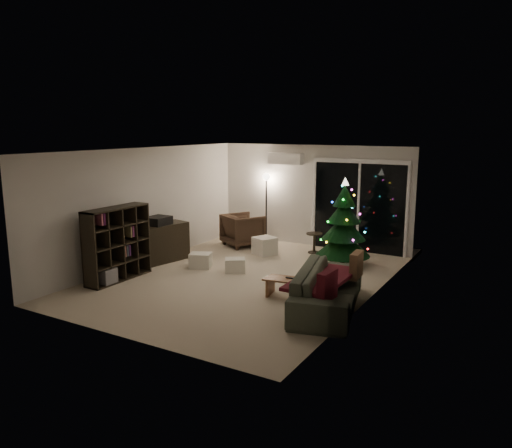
{
  "coord_description": "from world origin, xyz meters",
  "views": [
    {
      "loc": [
        4.95,
        -8.02,
        2.94
      ],
      "look_at": [
        0.1,
        0.3,
        1.05
      ],
      "focal_mm": 35.0,
      "sensor_mm": 36.0,
      "label": 1
    }
  ],
  "objects_px": {
    "bookshelf": "(111,243)",
    "coffee_table": "(297,290)",
    "armchair": "(243,230)",
    "sofa": "(328,289)",
    "media_cabinet": "(159,243)",
    "christmas_tree": "(344,222)"
  },
  "relations": [
    {
      "from": "armchair",
      "to": "christmas_tree",
      "type": "relative_size",
      "value": 0.47
    },
    {
      "from": "media_cabinet",
      "to": "armchair",
      "type": "xyz_separation_m",
      "value": [
        0.78,
        2.23,
        -0.02
      ]
    },
    {
      "from": "bookshelf",
      "to": "coffee_table",
      "type": "relative_size",
      "value": 1.28
    },
    {
      "from": "armchair",
      "to": "coffee_table",
      "type": "height_order",
      "value": "armchair"
    },
    {
      "from": "bookshelf",
      "to": "christmas_tree",
      "type": "xyz_separation_m",
      "value": [
        3.58,
        3.19,
        0.23
      ]
    },
    {
      "from": "armchair",
      "to": "coffee_table",
      "type": "bearing_deg",
      "value": 163.81
    },
    {
      "from": "armchair",
      "to": "coffee_table",
      "type": "relative_size",
      "value": 0.79
    },
    {
      "from": "bookshelf",
      "to": "coffee_table",
      "type": "distance_m",
      "value": 3.79
    },
    {
      "from": "armchair",
      "to": "sofa",
      "type": "height_order",
      "value": "armchair"
    },
    {
      "from": "christmas_tree",
      "to": "bookshelf",
      "type": "bearing_deg",
      "value": -138.29
    },
    {
      "from": "bookshelf",
      "to": "sofa",
      "type": "height_order",
      "value": "bookshelf"
    },
    {
      "from": "media_cabinet",
      "to": "armchair",
      "type": "bearing_deg",
      "value": 81.75
    },
    {
      "from": "sofa",
      "to": "christmas_tree",
      "type": "relative_size",
      "value": 1.23
    },
    {
      "from": "media_cabinet",
      "to": "coffee_table",
      "type": "bearing_deg",
      "value": 0.7
    },
    {
      "from": "armchair",
      "to": "bookshelf",
      "type": "bearing_deg",
      "value": 106.66
    },
    {
      "from": "media_cabinet",
      "to": "armchair",
      "type": "height_order",
      "value": "media_cabinet"
    },
    {
      "from": "christmas_tree",
      "to": "media_cabinet",
      "type": "bearing_deg",
      "value": -153.27
    },
    {
      "from": "armchair",
      "to": "christmas_tree",
      "type": "xyz_separation_m",
      "value": [
        2.79,
        -0.43,
        0.54
      ]
    },
    {
      "from": "armchair",
      "to": "sofa",
      "type": "bearing_deg",
      "value": 167.93
    },
    {
      "from": "armchair",
      "to": "christmas_tree",
      "type": "bearing_deg",
      "value": -159.87
    },
    {
      "from": "bookshelf",
      "to": "armchair",
      "type": "height_order",
      "value": "bookshelf"
    },
    {
      "from": "media_cabinet",
      "to": "christmas_tree",
      "type": "distance_m",
      "value": 4.04
    }
  ]
}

